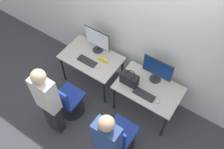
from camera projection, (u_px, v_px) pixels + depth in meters
ground_plane at (108, 107)px, 4.71m from camera, size 20.00×20.00×0.00m
wall_back at (136, 26)px, 4.00m from camera, size 12.00×0.05×2.80m
desk_left at (91, 60)px, 4.58m from camera, size 1.08×0.69×0.71m
monitor_left at (97, 40)px, 4.41m from camera, size 0.51×0.19×0.48m
keyboard_left at (87, 61)px, 4.45m from camera, size 0.37×0.14×0.02m
mouse_left at (99, 67)px, 4.36m from camera, size 0.06×0.09×0.03m
office_chair_left at (68, 101)px, 4.35m from camera, size 0.48×0.48×0.91m
person_left at (48, 101)px, 3.76m from camera, size 0.36×0.21×1.62m
desk_right at (148, 90)px, 4.18m from camera, size 1.08×0.69×0.71m
monitor_right at (157, 70)px, 4.01m from camera, size 0.51×0.19×0.48m
keyboard_right at (144, 95)px, 4.02m from camera, size 0.37×0.14×0.02m
mouse_right at (158, 101)px, 3.94m from camera, size 0.06×0.09×0.03m
office_chair_right at (119, 136)px, 3.97m from camera, size 0.48×0.48×0.91m
person_right at (107, 144)px, 3.39m from camera, size 0.36×0.21×1.58m
handbag at (129, 79)px, 4.08m from camera, size 0.30×0.18×0.25m
placard_left at (103, 60)px, 4.42m from camera, size 0.16×0.03×0.08m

